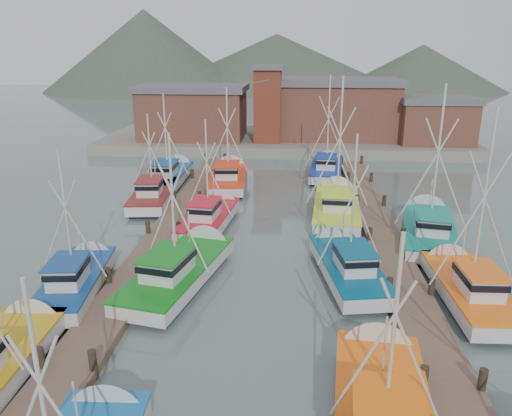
# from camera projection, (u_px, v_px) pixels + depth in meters

# --- Properties ---
(ground) EXTENTS (260.00, 260.00, 0.00)m
(ground) POSITION_uv_depth(u_px,v_px,m) (268.00, 278.00, 26.74)
(ground) COLOR #546461
(ground) RESTS_ON ground
(dock_left) EXTENTS (2.30, 46.00, 1.50)m
(dock_left) POSITION_uv_depth(u_px,v_px,m) (160.00, 242.00, 31.04)
(dock_left) COLOR brown
(dock_left) RESTS_ON ground
(dock_right) EXTENTS (2.30, 46.00, 1.50)m
(dock_right) POSITION_uv_depth(u_px,v_px,m) (388.00, 249.00, 29.97)
(dock_right) COLOR brown
(dock_right) RESTS_ON ground
(quay) EXTENTS (44.00, 16.00, 1.20)m
(quay) POSITION_uv_depth(u_px,v_px,m) (285.00, 141.00, 61.60)
(quay) COLOR gray
(quay) RESTS_ON ground
(shed_left) EXTENTS (12.72, 8.48, 6.20)m
(shed_left) POSITION_uv_depth(u_px,v_px,m) (193.00, 111.00, 59.38)
(shed_left) COLOR brown
(shed_left) RESTS_ON quay
(shed_center) EXTENTS (14.84, 9.54, 6.90)m
(shed_center) POSITION_uv_depth(u_px,v_px,m) (336.00, 108.00, 59.87)
(shed_center) COLOR brown
(shed_center) RESTS_ON quay
(shed_right) EXTENTS (8.48, 6.36, 5.20)m
(shed_right) POSITION_uv_depth(u_px,v_px,m) (435.00, 119.00, 56.45)
(shed_right) COLOR brown
(shed_right) RESTS_ON quay
(lookout_tower) EXTENTS (3.60, 3.60, 8.50)m
(lookout_tower) POSITION_uv_depth(u_px,v_px,m) (268.00, 104.00, 56.42)
(lookout_tower) COLOR maroon
(lookout_tower) RESTS_ON quay
(distant_hills) EXTENTS (175.00, 140.00, 42.00)m
(distant_hills) POSITION_uv_depth(u_px,v_px,m) (248.00, 88.00, 143.83)
(distant_hills) COLOR #455143
(distant_hills) RESTS_ON ground
(boat_1) EXTENTS (3.88, 9.88, 8.02)m
(boat_1) POSITION_uv_depth(u_px,v_px,m) (382.00, 413.00, 15.92)
(boat_1) COLOR #0F1D33
(boat_1) RESTS_ON ground
(boat_4) EXTENTS (4.76, 9.90, 8.83)m
(boat_4) POSITION_uv_depth(u_px,v_px,m) (182.00, 269.00, 26.17)
(boat_4) COLOR #0F1D33
(boat_4) RESTS_ON ground
(boat_5) EXTENTS (3.96, 8.79, 8.52)m
(boat_5) POSITION_uv_depth(u_px,v_px,m) (346.00, 265.00, 26.67)
(boat_5) COLOR #0F1D33
(boat_5) RESTS_ON ground
(boat_6) EXTENTS (3.28, 8.02, 7.97)m
(boat_6) POSITION_uv_depth(u_px,v_px,m) (78.00, 279.00, 25.08)
(boat_6) COLOR #0F1D33
(boat_6) RESTS_ON ground
(boat_7) EXTENTS (3.98, 8.40, 10.07)m
(boat_7) POSITION_uv_depth(u_px,v_px,m) (465.00, 286.00, 24.30)
(boat_7) COLOR #0F1D33
(boat_7) RESTS_ON ground
(boat_8) EXTENTS (3.36, 8.52, 8.06)m
(boat_8) POSITION_uv_depth(u_px,v_px,m) (211.00, 217.00, 34.11)
(boat_8) COLOR #0F1D33
(boat_8) RESTS_ON ground
(boat_9) EXTENTS (4.34, 10.16, 10.87)m
(boat_9) POSITION_uv_depth(u_px,v_px,m) (336.00, 206.00, 36.49)
(boat_9) COLOR #0F1D33
(boat_9) RESTS_ON ground
(boat_10) EXTENTS (3.52, 8.92, 7.77)m
(boat_10) POSITION_uv_depth(u_px,v_px,m) (154.00, 194.00, 39.44)
(boat_10) COLOR #0F1D33
(boat_10) RESTS_ON ground
(boat_11) EXTENTS (4.69, 10.02, 10.66)m
(boat_11) POSITION_uv_depth(u_px,v_px,m) (428.00, 228.00, 32.02)
(boat_11) COLOR #0F1D33
(boat_11) RESTS_ON ground
(boat_12) EXTENTS (3.80, 9.76, 9.39)m
(boat_12) POSITION_uv_depth(u_px,v_px,m) (229.00, 177.00, 44.42)
(boat_12) COLOR #0F1D33
(boat_12) RESTS_ON ground
(boat_13) EXTENTS (4.00, 9.12, 10.14)m
(boat_13) POSITION_uv_depth(u_px,v_px,m) (327.00, 169.00, 47.43)
(boat_13) COLOR #0F1D33
(boat_13) RESTS_ON ground
(boat_14) EXTENTS (3.69, 9.44, 8.82)m
(boat_14) POSITION_uv_depth(u_px,v_px,m) (170.00, 175.00, 45.00)
(boat_14) COLOR #0F1D33
(boat_14) RESTS_ON ground
(gull_near) EXTENTS (1.55, 0.62, 0.24)m
(gull_near) POSITION_uv_depth(u_px,v_px,m) (252.00, 82.00, 22.29)
(gull_near) COLOR gray
(gull_near) RESTS_ON ground
(gull_far) EXTENTS (1.54, 0.61, 0.24)m
(gull_far) POSITION_uv_depth(u_px,v_px,m) (291.00, 181.00, 24.35)
(gull_far) COLOR gray
(gull_far) RESTS_ON ground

